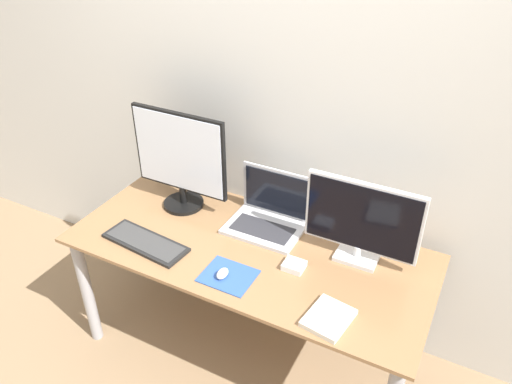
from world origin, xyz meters
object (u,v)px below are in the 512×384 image
Objects in this scene: laptop at (269,213)px; monitor_left at (180,159)px; keyboard at (145,242)px; book at (328,318)px; monitor_right at (362,221)px; mouse at (223,274)px; power_brick at (294,266)px.

monitor_left is at bearing -173.74° from laptop.
monitor_left is 0.52m from laptop.
monitor_left is 0.45m from keyboard.
laptop reaches higher than book.
monitor_right reaches higher than laptop.
mouse is 0.76× the size of power_brick.
mouse is 0.33× the size of book.
mouse is 0.49m from book.
monitor_left is 0.95m from monitor_right.
monitor_left is 0.79m from power_brick.
monitor_right is at bearing 39.76° from mouse.
laptop is 0.61m from keyboard.
mouse is (0.45, -0.03, 0.01)m from keyboard.
monitor_right reaches higher than mouse.
book is (0.49, -0.02, -0.01)m from mouse.
power_brick is (-0.23, -0.19, -0.19)m from monitor_right.
keyboard is at bearing 175.81° from mouse.
book is at bearing -87.61° from monitor_right.
monitor_right reaches higher than book.
monitor_left is 0.66m from mouse.
monitor_left is at bearing 156.84° from book.
power_brick is at bearing 138.08° from book.
book is (0.96, -0.41, -0.26)m from monitor_left.
laptop is at bearing 134.89° from power_brick.
monitor_right is (0.94, 0.00, -0.07)m from monitor_left.
monitor_left is 1.08m from book.
book is at bearing -3.20° from keyboard.
monitor_left is 1.19× the size of keyboard.
power_brick is (0.69, 0.17, 0.01)m from keyboard.
keyboard is 0.71m from power_brick.
mouse is (-0.00, -0.44, -0.04)m from laptop.
keyboard is 0.45m from mouse.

